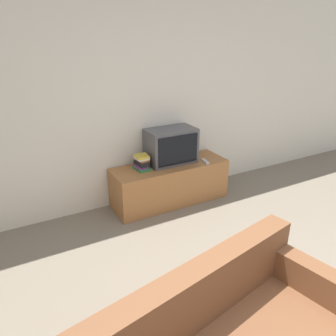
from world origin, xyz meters
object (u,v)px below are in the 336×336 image
object	(u,v)px
book_stack	(142,163)
remote_on_stand	(205,161)
tv_stand	(170,183)
television	(171,146)

from	to	relation	value
book_stack	remote_on_stand	bearing A→B (deg)	-12.57
tv_stand	television	bearing A→B (deg)	52.70
television	tv_stand	bearing A→B (deg)	-127.30
tv_stand	book_stack	world-z (taller)	book_stack
book_stack	remote_on_stand	size ratio (longest dim) A/B	1.32
remote_on_stand	television	bearing A→B (deg)	150.59
tv_stand	television	size ratio (longest dim) A/B	2.41
tv_stand	book_stack	distance (m)	0.52
tv_stand	book_stack	xyz separation A→B (m)	(-0.38, 0.03, 0.35)
television	remote_on_stand	distance (m)	0.49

